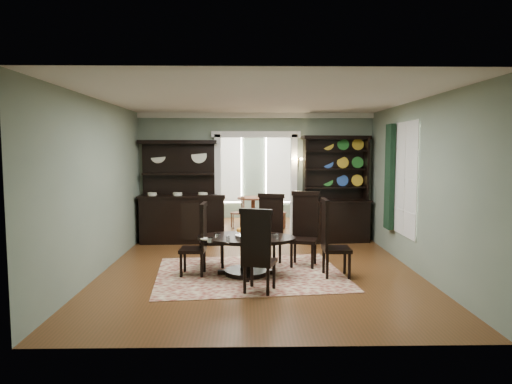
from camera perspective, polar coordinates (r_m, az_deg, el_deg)
room at (r=7.85m, az=0.40°, el=1.18°), size 5.51×6.01×3.01m
parlor at (r=13.33m, az=-0.22°, el=2.62°), size 3.51×3.50×3.01m
doorway_trim at (r=10.80m, az=-0.01°, el=2.52°), size 2.08×0.25×2.57m
right_window at (r=9.20m, az=17.27°, el=1.69°), size 0.15×1.47×2.12m
wall_sconce at (r=10.70m, az=5.11°, el=3.93°), size 0.27×0.21×0.21m
rug at (r=8.01m, az=-0.74°, el=-10.16°), size 3.43×2.90×0.01m
dining_table at (r=7.85m, az=-1.21°, el=-7.03°), size 1.80×1.74×0.67m
centerpiece at (r=7.70m, az=-1.65°, el=-5.26°), size 1.32×0.85×0.22m
chair_far_left at (r=8.49m, az=-5.53°, el=-4.60°), size 0.52×0.50×1.30m
chair_far_mid at (r=8.55m, az=1.71°, el=-4.44°), size 0.62×0.61×1.32m
chair_far_right at (r=8.53m, az=6.09°, el=-4.32°), size 0.62×0.60×1.37m
chair_end_left at (r=7.85m, az=-7.16°, el=-5.65°), size 0.46×0.48×1.25m
chair_end_right at (r=7.79m, az=9.23°, el=-5.45°), size 0.47×0.51×1.33m
chair_near at (r=6.79m, az=0.19°, el=-7.15°), size 0.59×0.58×1.29m
sideboard at (r=10.71m, az=-9.68°, el=-1.83°), size 1.81×0.67×2.36m
welsh_dresser at (r=10.79m, az=9.93°, el=-1.42°), size 1.63×0.74×2.47m
parlor_table at (r=12.75m, az=-0.37°, el=-1.93°), size 0.89×0.89×0.82m
parlor_chair_left at (r=12.54m, az=-2.13°, el=-2.39°), size 0.39×0.38×0.87m
parlor_chair_right at (r=12.47m, az=2.69°, el=-2.36°), size 0.40×0.39×0.89m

